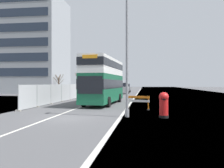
{
  "coord_description": "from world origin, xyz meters",
  "views": [
    {
      "loc": [
        4.94,
        -15.29,
        2.27
      ],
      "look_at": [
        1.94,
        6.85,
        2.2
      ],
      "focal_mm": 38.84,
      "sensor_mm": 36.0,
      "label": 1
    }
  ],
  "objects": [
    {
      "name": "car_receding_mid",
      "position": [
        0.56,
        36.3,
        1.09
      ],
      "size": [
        1.95,
        4.05,
        2.35
      ],
      "color": "gray",
      "rests_on": "ground"
    },
    {
      "name": "construction_site_fence",
      "position": [
        -5.2,
        11.54,
        1.05
      ],
      "size": [
        0.44,
        17.2,
        2.19
      ],
      "color": "#A8AAAD",
      "rests_on": "ground"
    },
    {
      "name": "lamppost_foreground",
      "position": [
        3.76,
        0.97,
        3.94
      ],
      "size": [
        0.29,
        0.7,
        8.35
      ],
      "color": "gray",
      "rests_on": "ground"
    },
    {
      "name": "backdrop_office_block",
      "position": [
        -27.25,
        40.38,
        11.31
      ],
      "size": [
        25.19,
        13.24,
        22.6
      ],
      "color": "gray",
      "rests_on": "ground"
    },
    {
      "name": "ground",
      "position": [
        0.65,
        0.09,
        -0.05
      ],
      "size": [
        140.0,
        280.0,
        0.1
      ],
      "color": "#4C4C4F"
    },
    {
      "name": "roadworks_barrier",
      "position": [
        4.36,
        5.58,
        0.77
      ],
      "size": [
        1.99,
        0.88,
        1.18
      ],
      "color": "orange",
      "rests_on": "ground"
    },
    {
      "name": "bare_tree_far_verge_mid",
      "position": [
        -13.7,
        35.45,
        2.31
      ],
      "size": [
        2.39,
        3.11,
        4.38
      ],
      "color": "#4C3D2D",
      "rests_on": "ground"
    },
    {
      "name": "double_decker_bus",
      "position": [
        0.54,
        10.63,
        2.6
      ],
      "size": [
        3.2,
        10.91,
        4.89
      ],
      "color": "#145638",
      "rests_on": "ground"
    },
    {
      "name": "car_oncoming_near",
      "position": [
        -2.72,
        28.7,
        1.07
      ],
      "size": [
        2.0,
        4.3,
        2.29
      ],
      "color": "maroon",
      "rests_on": "ground"
    },
    {
      "name": "bare_tree_far_verge_near",
      "position": [
        -10.12,
        40.43,
        2.55
      ],
      "size": [
        2.85,
        2.82,
        4.71
      ],
      "color": "#4C3D2D",
      "rests_on": "ground"
    },
    {
      "name": "red_pillar_postbox",
      "position": [
        6.18,
        0.85,
        0.92
      ],
      "size": [
        0.65,
        0.65,
        1.69
      ],
      "color": "black",
      "rests_on": "ground"
    },
    {
      "name": "car_receding_far",
      "position": [
        0.33,
        45.48,
        0.99
      ],
      "size": [
        2.05,
        4.11,
        2.1
      ],
      "color": "slate",
      "rests_on": "ground"
    }
  ]
}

